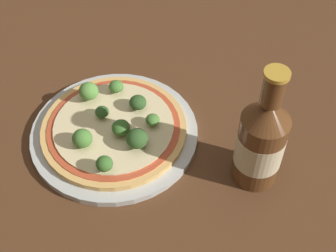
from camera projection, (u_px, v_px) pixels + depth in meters
ground_plane at (108, 140)px, 0.79m from camera, size 3.00×3.00×0.00m
plate at (115, 133)px, 0.80m from camera, size 0.28×0.28×0.01m
pizza at (114, 128)px, 0.79m from camera, size 0.24×0.24×0.01m
broccoli_floret_0 at (82, 138)px, 0.74m from camera, size 0.03×0.03×0.03m
broccoli_floret_1 at (121, 128)px, 0.76m from camera, size 0.03×0.03×0.03m
broccoli_floret_2 at (89, 91)px, 0.81m from camera, size 0.03×0.03×0.03m
broccoli_floret_3 at (153, 120)px, 0.77m from camera, size 0.02×0.02×0.02m
broccoli_floret_4 at (116, 87)px, 0.82m from camera, size 0.03×0.03×0.02m
broccoli_floret_5 at (138, 103)px, 0.79m from camera, size 0.03×0.03×0.03m
broccoli_floret_6 at (101, 112)px, 0.78m from camera, size 0.02×0.02×0.02m
broccoli_floret_7 at (137, 139)px, 0.74m from camera, size 0.04×0.04×0.03m
broccoli_floret_8 at (104, 164)px, 0.71m from camera, size 0.03×0.03×0.03m
beer_bottle at (261, 141)px, 0.68m from camera, size 0.07×0.07×0.22m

